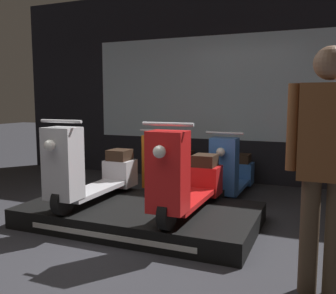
% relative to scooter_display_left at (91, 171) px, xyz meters
% --- Properties ---
extents(ground_plane, '(30.00, 30.00, 0.00)m').
position_rel_scooter_display_left_xyz_m(ground_plane, '(0.56, -0.89, -0.57)').
color(ground_plane, '#2D2D33').
extents(shop_wall_back, '(7.33, 0.09, 3.20)m').
position_rel_scooter_display_left_xyz_m(shop_wall_back, '(0.56, 2.64, 1.03)').
color(shop_wall_back, black).
rests_on(shop_wall_back, ground_plane).
extents(display_platform, '(2.52, 1.36, 0.21)m').
position_rel_scooter_display_left_xyz_m(display_platform, '(0.57, 0.08, -0.46)').
color(display_platform, black).
rests_on(display_platform, ground_plane).
extents(scooter_display_left, '(0.48, 1.53, 0.96)m').
position_rel_scooter_display_left_xyz_m(scooter_display_left, '(0.00, 0.00, 0.00)').
color(scooter_display_left, black).
rests_on(scooter_display_left, display_platform).
extents(scooter_display_right, '(0.48, 1.53, 0.96)m').
position_rel_scooter_display_left_xyz_m(scooter_display_right, '(1.13, 0.00, 0.00)').
color(scooter_display_right, black).
rests_on(scooter_display_right, display_platform).
extents(scooter_backrow_0, '(0.48, 1.53, 0.96)m').
position_rel_scooter_display_left_xyz_m(scooter_backrow_0, '(0.29, 1.63, -0.21)').
color(scooter_backrow_0, black).
rests_on(scooter_backrow_0, ground_plane).
extents(scooter_backrow_1, '(0.48, 1.53, 0.96)m').
position_rel_scooter_display_left_xyz_m(scooter_backrow_1, '(1.23, 1.63, -0.21)').
color(scooter_backrow_1, black).
rests_on(scooter_backrow_1, ground_plane).
extents(person_right_browsing, '(0.52, 0.22, 1.71)m').
position_rel_scooter_display_left_xyz_m(person_right_browsing, '(2.40, -0.77, 0.42)').
color(person_right_browsing, '#473828').
rests_on(person_right_browsing, ground_plane).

